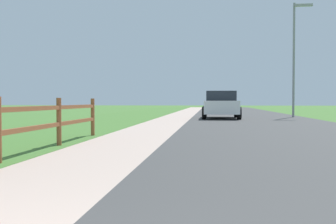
% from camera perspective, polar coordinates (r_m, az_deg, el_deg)
% --- Properties ---
extents(ground_plane, '(120.00, 120.00, 0.00)m').
position_cam_1_polar(ground_plane, '(26.24, 3.82, -0.57)').
color(ground_plane, '#426F2E').
extents(road_asphalt, '(7.00, 66.00, 0.01)m').
position_cam_1_polar(road_asphalt, '(28.31, 11.08, -0.43)').
color(road_asphalt, '#3B3B3B').
rests_on(road_asphalt, ground).
extents(curb_concrete, '(6.00, 66.00, 0.01)m').
position_cam_1_polar(curb_concrete, '(28.51, -2.05, -0.38)').
color(curb_concrete, '#B59C8E').
rests_on(curb_concrete, ground).
extents(grass_verge, '(5.00, 66.00, 0.00)m').
position_cam_1_polar(grass_verge, '(28.77, -5.00, -0.37)').
color(grass_verge, '#426F2E').
rests_on(grass_verge, ground).
extents(parked_suv_white, '(2.14, 4.39, 1.59)m').
position_cam_1_polar(parked_suv_white, '(22.65, 7.84, 1.07)').
color(parked_suv_white, white).
rests_on(parked_suv_white, ground).
extents(street_lamp, '(1.17, 0.20, 7.10)m').
position_cam_1_polar(street_lamp, '(25.51, 18.34, 8.66)').
color(street_lamp, gray).
rests_on(street_lamp, ground).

